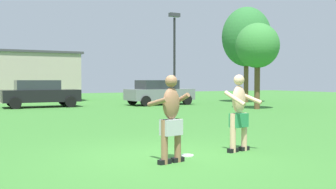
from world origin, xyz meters
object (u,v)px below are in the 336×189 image
Objects in this scene: frisbee at (187,155)px; car_black_mid_lot at (40,93)px; player_in_green at (239,111)px; tree_left_field at (246,37)px; lamp_post at (174,50)px; tree_right_field at (257,46)px; player_near at (171,117)px; car_gray_far_end at (159,92)px.

car_black_mid_lot reaches higher than frisbee.
tree_left_field reaches higher than player_in_green.
lamp_post is at bearing 67.68° from player_in_green.
lamp_post is at bearing 157.41° from tree_right_field.
player_in_green is at bearing 10.65° from player_near.
player_in_green is 20.10m from tree_left_field.
lamp_post reaches higher than player_near.
frisbee is 0.04× the size of tree_left_field.
frisbee is 21.04m from tree_left_field.
player_in_green is (1.90, 0.36, 0.02)m from player_near.
car_gray_far_end is (7.76, 15.95, -0.06)m from player_near.
player_in_green is 16.88m from car_black_mid_lot.
tree_right_field reaches higher than player_in_green.
player_in_green is at bearing -85.63° from car_black_mid_lot.
player_near is at bearing -119.19° from lamp_post.
car_black_mid_lot is at bearing 145.34° from tree_right_field.
frisbee is at bearing 176.26° from player_in_green.
car_gray_far_end is (5.86, 15.59, -0.08)m from player_in_green.
lamp_post is 4.55m from tree_right_field.
tree_right_field is (-3.68, -5.44, -1.20)m from tree_left_field.
player_near is 0.38× the size of car_gray_far_end.
player_in_green is 12.66m from lamp_post.
tree_left_field reaches higher than frisbee.
player_in_green is 0.36× the size of tree_right_field.
frisbee is 0.06× the size of car_gray_far_end.
player_near is 17.74m from car_gray_far_end.
car_black_mid_lot is (0.62, 17.19, -0.06)m from player_near.
car_black_mid_lot is 0.92× the size of tree_right_field.
tree_right_field is at bearing -22.59° from lamp_post.
player_in_green is at bearing -3.74° from frisbee.
frisbee is at bearing -132.53° from tree_left_field.
tree_left_field is at bearing -3.19° from car_gray_far_end.
lamp_post reaches higher than player_in_green.
lamp_post is (6.01, -5.31, 2.38)m from car_black_mid_lot.
frisbee is (-1.28, 0.08, -0.89)m from player_in_green.
car_gray_far_end is at bearing 117.81° from tree_right_field.
car_black_mid_lot is 0.84× the size of lamp_post.
player_in_green is at bearing -129.64° from tree_left_field.
frisbee is (0.63, 0.44, -0.88)m from player_near.
player_near is 0.39× the size of car_black_mid_lot.
lamp_post is at bearing 60.81° from player_near.
frisbee is 16.77m from car_black_mid_lot.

